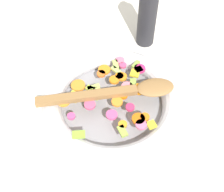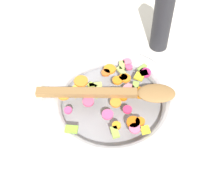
# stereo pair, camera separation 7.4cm
# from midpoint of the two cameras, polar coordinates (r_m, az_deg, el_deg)

# --- Properties ---
(ground_plane) EXTENTS (4.00, 4.00, 0.00)m
(ground_plane) POSITION_cam_midpoint_polar(r_m,az_deg,el_deg) (0.78, -2.71, -2.37)
(ground_plane) COLOR silver
(skillet) EXTENTS (0.35, 0.35, 0.05)m
(skillet) POSITION_cam_midpoint_polar(r_m,az_deg,el_deg) (0.77, -2.77, -1.43)
(skillet) COLOR gray
(skillet) RESTS_ON ground_plane
(chopped_vegetables) EXTENTS (0.24, 0.27, 0.01)m
(chopped_vegetables) POSITION_cam_midpoint_polar(r_m,az_deg,el_deg) (0.75, -2.55, 0.56)
(chopped_vegetables) COLOR orange
(chopped_vegetables) RESTS_ON skillet
(wooden_spoon) EXTENTS (0.25, 0.27, 0.01)m
(wooden_spoon) POSITION_cam_midpoint_polar(r_m,az_deg,el_deg) (0.73, -1.28, 0.61)
(wooden_spoon) COLOR olive
(wooden_spoon) RESTS_ON chopped_vegetables
(pepper_mill) EXTENTS (0.05, 0.05, 0.23)m
(pepper_mill) POSITION_cam_midpoint_polar(r_m,az_deg,el_deg) (0.87, 4.06, 14.86)
(pepper_mill) COLOR #232328
(pepper_mill) RESTS_ON ground_plane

